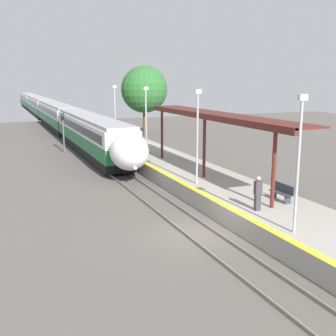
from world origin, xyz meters
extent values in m
plane|color=#56514C|center=(0.00, 0.00, 0.00)|extent=(120.00, 120.00, 0.00)
cube|color=slate|center=(-0.72, 0.00, 0.07)|extent=(0.08, 90.00, 0.15)
cube|color=slate|center=(0.72, 0.00, 0.07)|extent=(0.08, 90.00, 0.15)
cube|color=black|center=(0.00, 23.20, 0.63)|extent=(2.46, 20.34, 0.83)
cube|color=#196633|center=(0.00, 23.20, 1.47)|extent=(2.79, 22.11, 0.85)
cube|color=#196633|center=(0.00, 23.20, 2.04)|extent=(2.81, 22.11, 0.29)
cube|color=silver|center=(0.00, 23.20, 2.84)|extent=(2.79, 22.11, 1.29)
cube|color=black|center=(0.00, 23.20, 2.77)|extent=(2.82, 20.34, 0.71)
cube|color=#9E9EA3|center=(0.00, 23.20, 3.63)|extent=(2.51, 22.11, 0.30)
cylinder|color=black|center=(-0.72, 15.25, 0.48)|extent=(0.12, 0.95, 0.95)
cylinder|color=black|center=(0.72, 15.25, 0.48)|extent=(0.12, 0.95, 0.95)
cylinder|color=black|center=(-0.72, 17.45, 0.48)|extent=(0.12, 0.95, 0.95)
cylinder|color=black|center=(0.72, 17.45, 0.48)|extent=(0.12, 0.95, 0.95)
cylinder|color=black|center=(-0.72, 28.95, 0.48)|extent=(0.12, 0.95, 0.95)
cylinder|color=black|center=(0.72, 28.95, 0.48)|extent=(0.12, 0.95, 0.95)
cylinder|color=black|center=(-0.72, 31.15, 0.48)|extent=(0.12, 0.95, 0.95)
cylinder|color=black|center=(0.72, 31.15, 0.48)|extent=(0.12, 0.95, 0.95)
ellipsoid|color=silver|center=(0.00, 10.95, 2.26)|extent=(2.68, 3.59, 2.68)
ellipsoid|color=black|center=(0.00, 10.50, 2.70)|extent=(1.96, 2.09, 1.36)
sphere|color=#F9F4CC|center=(0.00, 9.60, 1.30)|extent=(0.24, 0.24, 0.24)
cube|color=black|center=(0.00, 46.11, 0.63)|extent=(2.46, 20.34, 0.83)
cube|color=#196633|center=(0.00, 46.11, 1.47)|extent=(2.79, 22.11, 0.85)
cube|color=#196633|center=(0.00, 46.11, 2.04)|extent=(2.81, 22.11, 0.29)
cube|color=silver|center=(0.00, 46.11, 2.84)|extent=(2.79, 22.11, 1.29)
cube|color=black|center=(0.00, 46.11, 2.77)|extent=(2.82, 20.34, 0.71)
cube|color=#9E9EA3|center=(0.00, 46.11, 3.63)|extent=(2.51, 22.11, 0.30)
cylinder|color=black|center=(-0.72, 38.15, 0.48)|extent=(0.12, 0.95, 0.95)
cylinder|color=black|center=(0.72, 38.15, 0.48)|extent=(0.12, 0.95, 0.95)
cylinder|color=black|center=(-0.72, 40.35, 0.48)|extent=(0.12, 0.95, 0.95)
cylinder|color=black|center=(0.72, 40.35, 0.48)|extent=(0.12, 0.95, 0.95)
cylinder|color=black|center=(-0.72, 51.86, 0.48)|extent=(0.12, 0.95, 0.95)
cylinder|color=black|center=(0.72, 51.86, 0.48)|extent=(0.12, 0.95, 0.95)
cylinder|color=black|center=(-0.72, 54.06, 0.48)|extent=(0.12, 0.95, 0.95)
cylinder|color=black|center=(0.72, 54.06, 0.48)|extent=(0.12, 0.95, 0.95)
cube|color=black|center=(0.00, 69.02, 0.63)|extent=(2.46, 20.34, 0.83)
cube|color=#196633|center=(0.00, 69.02, 1.47)|extent=(2.79, 22.11, 0.85)
cube|color=#196633|center=(0.00, 69.02, 2.04)|extent=(2.81, 22.11, 0.29)
cube|color=silver|center=(0.00, 69.02, 2.84)|extent=(2.79, 22.11, 1.29)
cube|color=black|center=(0.00, 69.02, 2.77)|extent=(2.82, 20.34, 0.71)
cube|color=#9E9EA3|center=(0.00, 69.02, 3.63)|extent=(2.51, 22.11, 0.30)
cylinder|color=black|center=(-0.72, 61.06, 0.48)|extent=(0.12, 0.95, 0.95)
cylinder|color=black|center=(0.72, 61.06, 0.48)|extent=(0.12, 0.95, 0.95)
cylinder|color=black|center=(-0.72, 63.26, 0.48)|extent=(0.12, 0.95, 0.95)
cylinder|color=black|center=(0.72, 63.26, 0.48)|extent=(0.12, 0.95, 0.95)
cylinder|color=black|center=(-0.72, 74.77, 0.48)|extent=(0.12, 0.95, 0.95)
cylinder|color=black|center=(0.72, 74.77, 0.48)|extent=(0.12, 0.95, 0.95)
cylinder|color=black|center=(-0.72, 76.97, 0.48)|extent=(0.12, 0.95, 0.95)
cylinder|color=black|center=(0.72, 76.97, 0.48)|extent=(0.12, 0.95, 0.95)
cube|color=black|center=(0.00, 91.92, 0.63)|extent=(2.46, 20.34, 0.83)
cube|color=#196633|center=(0.00, 91.92, 1.47)|extent=(2.79, 22.11, 0.85)
cube|color=#196633|center=(0.00, 91.92, 2.04)|extent=(2.81, 22.11, 0.29)
cube|color=silver|center=(0.00, 91.92, 2.84)|extent=(2.79, 22.11, 1.29)
cube|color=black|center=(0.00, 91.92, 2.77)|extent=(2.82, 20.34, 0.71)
cube|color=#9E9EA3|center=(0.00, 91.92, 3.63)|extent=(2.51, 22.11, 0.30)
cylinder|color=black|center=(-0.72, 83.97, 0.48)|extent=(0.12, 0.95, 0.95)
cylinder|color=black|center=(0.72, 83.97, 0.48)|extent=(0.12, 0.95, 0.95)
cylinder|color=black|center=(-0.72, 86.17, 0.48)|extent=(0.12, 0.95, 0.95)
cylinder|color=black|center=(0.72, 86.17, 0.48)|extent=(0.12, 0.95, 0.95)
cylinder|color=black|center=(-0.72, 97.68, 0.48)|extent=(0.12, 0.95, 0.95)
cylinder|color=black|center=(0.72, 97.68, 0.48)|extent=(0.12, 0.95, 0.95)
cylinder|color=black|center=(-0.72, 99.88, 0.48)|extent=(0.12, 0.95, 0.95)
cylinder|color=black|center=(0.72, 99.88, 0.48)|extent=(0.12, 0.95, 0.95)
cube|color=#9E998E|center=(3.94, 0.00, 0.50)|extent=(4.72, 64.00, 1.00)
cube|color=yellow|center=(1.78, 0.00, 1.01)|extent=(0.40, 64.00, 0.01)
cube|color=#2D333D|center=(4.83, -0.34, 1.21)|extent=(0.36, 0.06, 0.42)
cube|color=#2D333D|center=(4.83, 0.81, 1.21)|extent=(0.36, 0.06, 0.42)
cube|color=#2D333D|center=(4.83, 0.24, 1.44)|extent=(0.44, 1.54, 0.03)
cube|color=#2D333D|center=(5.03, 0.24, 1.67)|extent=(0.04, 1.54, 0.44)
cube|color=#333338|center=(2.78, -0.67, 1.41)|extent=(0.28, 0.20, 0.82)
cube|color=#333338|center=(2.78, -0.67, 2.15)|extent=(0.36, 0.22, 0.65)
sphere|color=tan|center=(2.78, -0.67, 2.58)|extent=(0.22, 0.22, 0.22)
cylinder|color=#59595E|center=(-2.21, 25.65, 1.62)|extent=(0.14, 0.14, 3.24)
cube|color=black|center=(-2.21, 25.65, 3.59)|extent=(0.28, 0.20, 0.70)
sphere|color=#1ED833|center=(-2.21, 25.54, 3.76)|extent=(0.14, 0.14, 0.14)
sphere|color=#330A0A|center=(-2.21, 25.54, 3.42)|extent=(0.14, 0.14, 0.14)
cylinder|color=#9E9EA3|center=(2.47, -3.75, 3.70)|extent=(0.12, 0.12, 5.39)
cube|color=silver|center=(2.47, -3.75, 6.52)|extent=(0.36, 0.20, 0.24)
cylinder|color=#9E9EA3|center=(2.47, 5.25, 3.70)|extent=(0.12, 0.12, 5.39)
cube|color=silver|center=(2.47, 5.25, 6.52)|extent=(0.36, 0.20, 0.24)
cylinder|color=#9E9EA3|center=(2.47, 14.24, 3.70)|extent=(0.12, 0.12, 5.39)
cube|color=silver|center=(2.47, 14.24, 6.52)|extent=(0.36, 0.20, 0.24)
cylinder|color=#9E9EA3|center=(2.47, 23.24, 3.70)|extent=(0.12, 0.12, 5.39)
cube|color=silver|center=(2.47, 23.24, 6.52)|extent=(0.36, 0.20, 0.24)
cylinder|color=#511E19|center=(3.72, -0.54, 2.91)|extent=(0.20, 0.20, 3.81)
cylinder|color=#511E19|center=(3.72, 6.73, 2.91)|extent=(0.20, 0.20, 3.81)
cylinder|color=#511E19|center=(3.72, 14.01, 2.91)|extent=(0.20, 0.20, 3.81)
cube|color=#511E19|center=(3.72, 6.73, 4.91)|extent=(0.24, 17.55, 0.36)
cube|color=#511E19|center=(4.62, 6.73, 5.03)|extent=(2.00, 17.55, 0.10)
cylinder|color=brown|center=(9.64, 34.86, 1.77)|extent=(0.44, 0.44, 3.55)
sphere|color=#286028|center=(9.64, 34.86, 5.94)|extent=(5.97, 5.97, 5.97)
camera|label=1|loc=(-8.66, -16.94, 7.19)|focal=45.00mm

